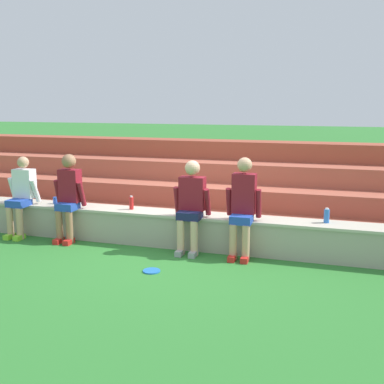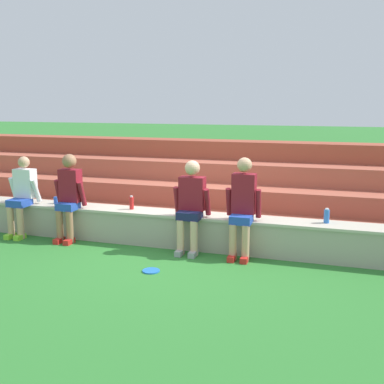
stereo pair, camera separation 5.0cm
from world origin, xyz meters
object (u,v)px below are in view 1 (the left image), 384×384
Objects in this scene: person_far_left at (21,194)px; water_bottle_near_left at (14,194)px; person_right_of_center at (243,204)px; person_left_of_center at (68,194)px; person_center at (191,203)px; water_bottle_mid_right at (131,203)px; frisbee at (152,271)px; water_bottle_near_right at (327,216)px; plastic_cup_left_end at (55,200)px.

water_bottle_near_left is (-0.31, 0.21, -0.06)m from person_far_left.
person_right_of_center is 4.09m from water_bottle_near_left.
person_left_of_center reaches higher than person_center.
water_bottle_mid_right is at bearing 6.97° from person_far_left.
water_bottle_near_left is 1.12× the size of frisbee.
person_left_of_center is at bearing -10.97° from water_bottle_near_left.
person_left_of_center is 4.04m from water_bottle_near_right.
person_far_left reaches higher than water_bottle_near_left.
water_bottle_near_right is at bearing 13.18° from person_right_of_center.
water_bottle_near_left is at bearing 176.29° from person_center.
frisbee is at bearing -21.51° from water_bottle_near_left.
frisbee is (1.83, -0.97, -0.76)m from person_left_of_center.
person_far_left is 0.38m from water_bottle_near_left.
person_far_left is 0.97× the size of person_center.
person_right_of_center is 6.53× the size of water_bottle_mid_right.
person_left_of_center is at bearing -179.33° from person_center.
person_center is 1.27m from frisbee.
person_far_left is 5.09× the size of water_bottle_near_left.
person_left_of_center is at bearing -1.77° from person_far_left.
plastic_cup_left_end is (-1.42, 0.01, -0.05)m from water_bottle_mid_right.
water_bottle_near_left reaches higher than frisbee.
water_bottle_mid_right is at bearing 167.63° from person_center.
plastic_cup_left_end is (-4.46, -0.03, -0.04)m from water_bottle_near_right.
person_right_of_center reaches higher than water_bottle_mid_right.
person_right_of_center is 6.21× the size of frisbee.
person_center is at bearing -3.71° from water_bottle_near_left.
water_bottle_mid_right is 1.62m from frisbee.
water_bottle_near_right reaches higher than plastic_cup_left_end.
plastic_cup_left_end is at bearing 179.58° from water_bottle_mid_right.
water_bottle_mid_right is 0.95× the size of frisbee.
plastic_cup_left_end is at bearing 175.81° from person_right_of_center.
water_bottle_mid_right reaches higher than frisbee.
plastic_cup_left_end is (-2.50, 0.25, -0.17)m from person_center.
water_bottle_near_left is at bearing -179.39° from water_bottle_mid_right.
person_center is 5.91× the size of frisbee.
plastic_cup_left_end is 2.64m from frisbee.
person_center is 2.52m from plastic_cup_left_end.
person_far_left reaches higher than plastic_cup_left_end.
water_bottle_mid_right reaches higher than plastic_cup_left_end.
plastic_cup_left_end is (0.80, 0.03, -0.07)m from water_bottle_near_left.
person_center is 0.95× the size of person_right_of_center.
water_bottle_mid_right is 3.04m from water_bottle_near_right.
person_far_left is 1.93m from water_bottle_mid_right.
plastic_cup_left_end is (-3.29, 0.24, -0.19)m from person_right_of_center.
person_left_of_center is 12.27× the size of plastic_cup_left_end.
person_far_left is at bearing -34.31° from water_bottle_near_left.
frisbee is at bearing -27.86° from person_left_of_center.
person_far_left reaches higher than water_bottle_near_right.
water_bottle_near_right is 1.87× the size of plastic_cup_left_end.
water_bottle_near_left is at bearing -179.27° from water_bottle_near_right.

